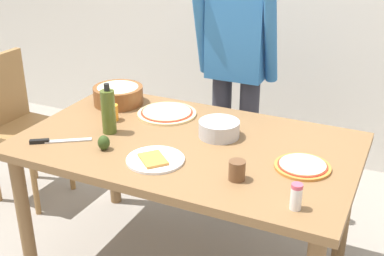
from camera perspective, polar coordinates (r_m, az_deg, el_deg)
The scene contains 14 objects.
dining_table at distance 2.45m, azimuth -0.50°, elevation -3.45°, with size 1.60×0.96×0.76m.
person_cook at distance 3.01m, azimuth 5.11°, elevation 7.40°, with size 0.49×0.25×1.62m.
chair_wooden_left at distance 3.40m, azimuth -19.16°, elevation 0.96°, with size 0.41×0.41×0.95m.
pizza_raw_on_board at distance 2.71m, azimuth -2.87°, elevation 1.72°, with size 0.32×0.32×0.02m.
pizza_cooked_on_tray at distance 2.22m, azimuth 12.45°, elevation -4.24°, with size 0.24×0.24×0.02m.
plate_with_slice at distance 2.23m, azimuth -4.23°, elevation -3.60°, with size 0.26×0.26×0.02m.
popcorn_bowl at distance 2.87m, azimuth -8.39°, elevation 3.92°, with size 0.28×0.28×0.11m.
mixing_bowl_steel at distance 2.44m, azimuth 3.10°, elevation -0.10°, with size 0.20×0.20×0.08m.
olive_oil_bottle at distance 2.49m, azimuth -9.48°, elevation 1.89°, with size 0.07×0.07×0.26m.
cup_orange at distance 2.66m, azimuth -9.14°, elevation 1.73°, with size 0.07×0.07×0.09m, color orange.
cup_small_brown at distance 2.07m, azimuth 5.13°, elevation -4.82°, with size 0.07×0.07×0.09m, color brown.
salt_shaker at distance 1.91m, azimuth 11.76°, elevation -7.64°, with size 0.04×0.04×0.11m.
chef_knife at distance 2.48m, azimuth -15.52°, elevation -1.43°, with size 0.26×0.18×0.02m.
avocado at distance 2.35m, azimuth -9.99°, elevation -1.65°, with size 0.06×0.06×0.07m, color #2D4219.
Camera 1 is at (0.94, -1.95, 1.81)m, focal length 46.93 mm.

